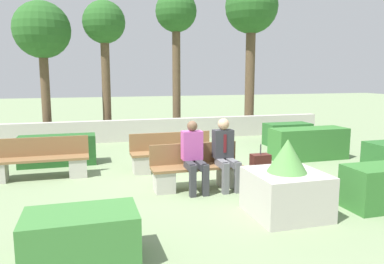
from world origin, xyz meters
The scene contains 17 objects.
ground_plane centered at (0.00, 0.00, 0.00)m, with size 60.00×60.00×0.00m, color gray.
perimeter_wall centered at (0.00, 4.84, 0.35)m, with size 11.76×0.30×0.70m.
bench_front centered at (-0.38, -0.73, 0.32)m, with size 1.74×0.48×0.85m.
bench_left_side centered at (-0.52, 0.72, 0.33)m, with size 1.89×0.48×0.85m.
bench_right_side centered at (-3.36, 0.83, 0.33)m, with size 2.03×0.48×0.85m.
person_seated_man centered at (0.15, -0.87, 0.74)m, with size 0.38×0.63×1.34m.
person_seated_woman centered at (-0.47, -0.87, 0.72)m, with size 0.38×0.63×1.31m.
hedge_block_near_left centered at (3.61, 2.77, 0.34)m, with size 1.39×0.68×0.68m.
hedge_block_mid_left centered at (3.13, 0.89, 0.40)m, with size 1.98×0.70×0.80m.
hedge_block_mid_right centered at (-3.06, 2.00, 0.36)m, with size 1.78×0.60×0.72m.
hedge_block_far_right centered at (-2.48, -3.15, 0.31)m, with size 1.28×0.76×0.62m.
planter_corner_left centered at (0.55, -2.45, 0.46)m, with size 1.09×1.09×1.20m.
suitcase centered at (0.86, -0.92, 0.32)m, with size 0.36×0.23×0.83m.
tree_leftmost centered at (-3.57, 5.48, 3.47)m, with size 1.77×1.77×4.43m.
tree_center_left centered at (-1.66, 5.55, 3.66)m, with size 1.39×1.39×4.56m.
tree_center_right centered at (0.86, 5.94, 4.15)m, with size 1.46×1.46×5.11m.
tree_rightmost centered at (3.83, 6.07, 4.53)m, with size 1.99×1.99×5.70m.
Camera 1 is at (-2.38, -7.39, 2.16)m, focal length 35.00 mm.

